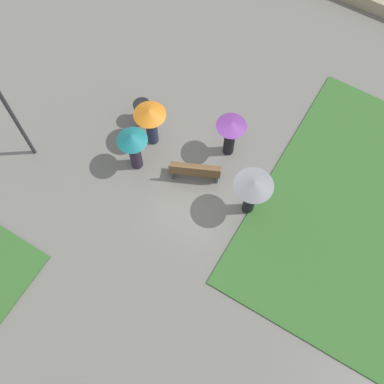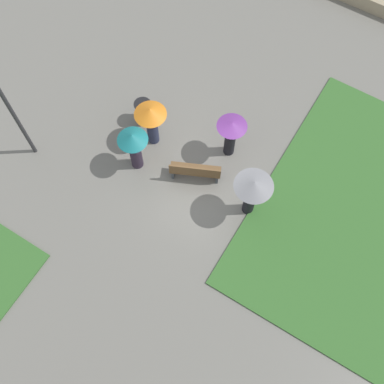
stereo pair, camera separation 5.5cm
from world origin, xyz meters
TOP-DOWN VIEW (x-y plane):
  - ground_plane at (0.00, 0.00)m, footprint 90.00×90.00m
  - park_bench at (0.07, 0.04)m, footprint 1.65×1.05m
  - lamp_post at (5.14, 1.97)m, footprint 0.32×0.32m
  - trash_bin at (2.70, -0.96)m, footprint 0.58×0.58m
  - crowd_person_purple at (-0.37, -1.39)m, footprint 0.95×0.95m
  - crowd_person_teal at (1.95, 0.59)m, footprint 0.95×0.95m
  - crowd_person_grey at (-1.91, 0.12)m, footprint 1.16×1.16m
  - crowd_person_orange at (2.01, -0.47)m, footprint 1.03×1.03m

SIDE VIEW (x-z plane):
  - ground_plane at x=0.00m, z-range 0.00..0.00m
  - park_bench at x=0.07m, z-range 0.01..0.91m
  - trash_bin at x=2.70m, z-range 0.00..0.94m
  - crowd_person_purple at x=-0.37m, z-range 0.28..2.01m
  - crowd_person_teal at x=1.95m, z-range 0.33..2.14m
  - crowd_person_orange at x=2.01m, z-range 0.37..2.16m
  - crowd_person_grey at x=-1.91m, z-range 0.48..2.45m
  - lamp_post at x=5.14m, z-range 0.64..5.30m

